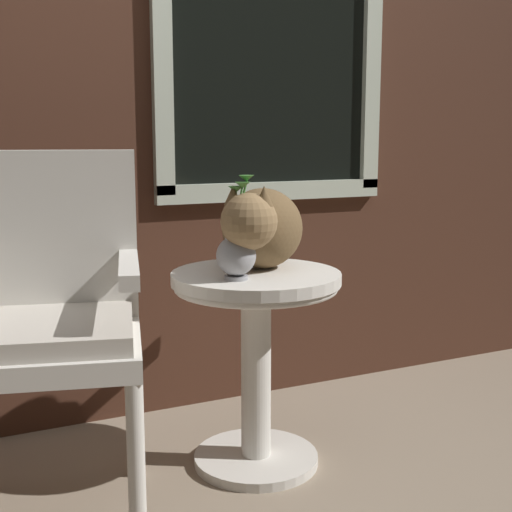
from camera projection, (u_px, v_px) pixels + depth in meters
The scene contains 6 objects.
ground_plane at pixel (257, 487), 2.07m from camera, with size 6.00×6.00×0.00m, color gray.
back_wall at pixel (175, 59), 2.48m from camera, with size 4.00×0.07×2.60m.
wicker_side_table at pixel (256, 333), 2.15m from camera, with size 0.52×0.52×0.62m.
wicker_chair at pixel (43, 309), 1.86m from camera, with size 0.61×0.58×0.99m.
cat at pixel (260, 227), 2.13m from camera, with size 0.42×0.51×0.27m.
pewter_vase_with_ivy at pixel (236, 249), 1.99m from camera, with size 0.12×0.12×0.30m.
Camera 1 is at (-0.83, -1.73, 1.03)m, focal length 48.75 mm.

